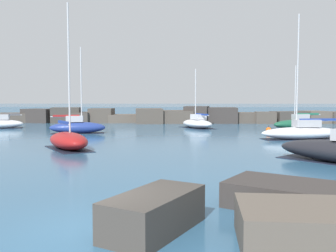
{
  "coord_description": "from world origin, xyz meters",
  "views": [
    {
      "loc": [
        2.55,
        -9.97,
        3.58
      ],
      "look_at": [
        1.41,
        20.36,
        1.41
      ],
      "focal_mm": 40.0,
      "sensor_mm": 36.0,
      "label": 1
    }
  ],
  "objects_px": {
    "sailboat_moored_0": "(303,132)",
    "sailboat_moored_5": "(0,123)",
    "sailboat_moored_3": "(68,140)",
    "mooring_buoy_orange_near": "(269,130)",
    "sailboat_moored_1": "(77,127)",
    "sailboat_moored_4": "(197,123)",
    "sailboat_moored_6": "(298,123)"
  },
  "relations": [
    {
      "from": "sailboat_moored_5",
      "to": "mooring_buoy_orange_near",
      "type": "relative_size",
      "value": 10.21
    },
    {
      "from": "sailboat_moored_3",
      "to": "sailboat_moored_5",
      "type": "relative_size",
      "value": 1.25
    },
    {
      "from": "mooring_buoy_orange_near",
      "to": "sailboat_moored_5",
      "type": "bearing_deg",
      "value": 171.23
    },
    {
      "from": "sailboat_moored_0",
      "to": "mooring_buoy_orange_near",
      "type": "xyz_separation_m",
      "value": [
        -1.57,
        6.36,
        -0.36
      ]
    },
    {
      "from": "mooring_buoy_orange_near",
      "to": "sailboat_moored_3",
      "type": "bearing_deg",
      "value": -141.73
    },
    {
      "from": "sailboat_moored_0",
      "to": "sailboat_moored_5",
      "type": "bearing_deg",
      "value": 161.3
    },
    {
      "from": "sailboat_moored_1",
      "to": "sailboat_moored_5",
      "type": "xyz_separation_m",
      "value": [
        -11.4,
        6.35,
        -0.07
      ]
    },
    {
      "from": "sailboat_moored_4",
      "to": "sailboat_moored_0",
      "type": "bearing_deg",
      "value": -55.06
    },
    {
      "from": "sailboat_moored_0",
      "to": "sailboat_moored_5",
      "type": "height_order",
      "value": "sailboat_moored_0"
    },
    {
      "from": "sailboat_moored_1",
      "to": "mooring_buoy_orange_near",
      "type": "relative_size",
      "value": 11.19
    },
    {
      "from": "sailboat_moored_4",
      "to": "sailboat_moored_1",
      "type": "bearing_deg",
      "value": -148.54
    },
    {
      "from": "sailboat_moored_1",
      "to": "mooring_buoy_orange_near",
      "type": "xyz_separation_m",
      "value": [
        20.28,
        1.46,
        -0.41
      ]
    },
    {
      "from": "sailboat_moored_6",
      "to": "mooring_buoy_orange_near",
      "type": "bearing_deg",
      "value": -131.4
    },
    {
      "from": "sailboat_moored_6",
      "to": "sailboat_moored_3",
      "type": "bearing_deg",
      "value": -139.19
    },
    {
      "from": "sailboat_moored_3",
      "to": "mooring_buoy_orange_near",
      "type": "relative_size",
      "value": 12.78
    },
    {
      "from": "sailboat_moored_1",
      "to": "sailboat_moored_6",
      "type": "relative_size",
      "value": 1.18
    },
    {
      "from": "sailboat_moored_0",
      "to": "sailboat_moored_5",
      "type": "distance_m",
      "value": 35.1
    },
    {
      "from": "sailboat_moored_4",
      "to": "mooring_buoy_orange_near",
      "type": "bearing_deg",
      "value": -41.1
    },
    {
      "from": "sailboat_moored_1",
      "to": "sailboat_moored_5",
      "type": "relative_size",
      "value": 1.1
    },
    {
      "from": "sailboat_moored_3",
      "to": "sailboat_moored_6",
      "type": "xyz_separation_m",
      "value": [
        22.26,
        19.22,
        0.02
      ]
    },
    {
      "from": "sailboat_moored_3",
      "to": "mooring_buoy_orange_near",
      "type": "xyz_separation_m",
      "value": [
        17.45,
        13.77,
        -0.35
      ]
    },
    {
      "from": "sailboat_moored_1",
      "to": "sailboat_moored_3",
      "type": "bearing_deg",
      "value": -77.07
    },
    {
      "from": "sailboat_moored_4",
      "to": "sailboat_moored_5",
      "type": "xyz_separation_m",
      "value": [
        -24.31,
        -1.55,
        0.01
      ]
    },
    {
      "from": "sailboat_moored_3",
      "to": "mooring_buoy_orange_near",
      "type": "height_order",
      "value": "sailboat_moored_3"
    },
    {
      "from": "sailboat_moored_5",
      "to": "mooring_buoy_orange_near",
      "type": "xyz_separation_m",
      "value": [
        31.68,
        -4.89,
        -0.35
      ]
    },
    {
      "from": "sailboat_moored_4",
      "to": "mooring_buoy_orange_near",
      "type": "xyz_separation_m",
      "value": [
        7.37,
        -6.43,
        -0.33
      ]
    },
    {
      "from": "sailboat_moored_0",
      "to": "sailboat_moored_3",
      "type": "bearing_deg",
      "value": -158.74
    },
    {
      "from": "sailboat_moored_0",
      "to": "sailboat_moored_3",
      "type": "relative_size",
      "value": 1.08
    },
    {
      "from": "sailboat_moored_3",
      "to": "sailboat_moored_4",
      "type": "relative_size",
      "value": 1.39
    },
    {
      "from": "sailboat_moored_3",
      "to": "mooring_buoy_orange_near",
      "type": "distance_m",
      "value": 22.23
    },
    {
      "from": "sailboat_moored_5",
      "to": "sailboat_moored_1",
      "type": "bearing_deg",
      "value": -29.11
    },
    {
      "from": "sailboat_moored_3",
      "to": "sailboat_moored_4",
      "type": "distance_m",
      "value": 22.58
    }
  ]
}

